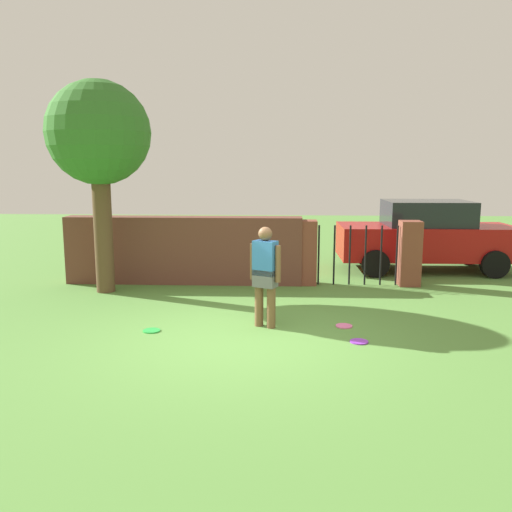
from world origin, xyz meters
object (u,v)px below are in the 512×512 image
Objects in this scene: car at (426,236)px; frisbee_green at (152,331)px; frisbee_pink at (344,326)px; person at (265,272)px; frisbee_purple at (359,342)px; tree at (99,137)px.

car is 7.64m from frisbee_green.
car is 15.62× the size of frisbee_green.
car reaches higher than frisbee_green.
frisbee_green is (-5.57, -5.16, -0.85)m from car.
car reaches higher than frisbee_pink.
person is 6.00× the size of frisbee_pink.
frisbee_purple is (-2.39, -5.53, -0.85)m from car.
frisbee_pink is at bearing 99.83° from frisbee_purple.
person is at bearing 51.27° from car.
car is at bearing -102.01° from person.
frisbee_pink is 3.07m from frisbee_green.
frisbee_purple is at bearing 66.04° from car.
person is at bearing -34.15° from tree.
frisbee_purple is (0.13, -0.76, 0.00)m from frisbee_pink.
frisbee_purple is at bearing -31.96° from tree.
frisbee_purple is at bearing -80.17° from frisbee_pink.
tree is 7.93m from car.
frisbee_green is (-1.77, -0.32, -0.89)m from person.
frisbee_pink is (-2.52, -4.77, -0.85)m from car.
car is 6.08m from frisbee_purple.
frisbee_pink is (4.63, -2.21, -3.11)m from tree.
tree is at bearing 148.04° from frisbee_purple.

